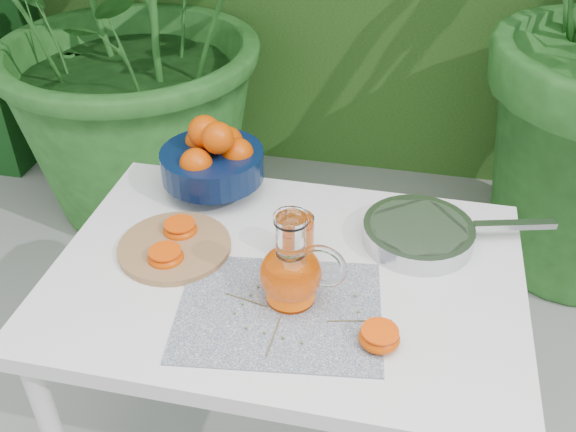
% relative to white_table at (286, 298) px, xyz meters
% --- Properties ---
extents(potted_plant_left, '(2.33, 2.33, 1.76)m').
position_rel_white_table_xyz_m(potted_plant_left, '(-0.84, 1.25, 0.21)').
color(potted_plant_left, '#23561D').
rests_on(potted_plant_left, ground).
extents(white_table, '(1.00, 0.70, 0.75)m').
position_rel_white_table_xyz_m(white_table, '(0.00, 0.00, 0.00)').
color(white_table, white).
rests_on(white_table, ground).
extents(placemat, '(0.44, 0.36, 0.00)m').
position_rel_white_table_xyz_m(placemat, '(0.01, -0.12, 0.08)').
color(placemat, '#0C1B43').
rests_on(placemat, white_table).
extents(cutting_board, '(0.32, 0.32, 0.02)m').
position_rel_white_table_xyz_m(cutting_board, '(-0.26, 0.02, 0.09)').
color(cutting_board, '#9A7645').
rests_on(cutting_board, white_table).
extents(fruit_bowl, '(0.32, 0.32, 0.20)m').
position_rel_white_table_xyz_m(fruit_bowl, '(-0.24, 0.27, 0.17)').
color(fruit_bowl, black).
rests_on(fruit_bowl, white_table).
extents(juice_pitcher, '(0.18, 0.14, 0.20)m').
position_rel_white_table_xyz_m(juice_pitcher, '(0.03, -0.08, 0.16)').
color(juice_pitcher, white).
rests_on(juice_pitcher, white_table).
extents(juice_tumbler, '(0.08, 0.08, 0.10)m').
position_rel_white_table_xyz_m(juice_tumbler, '(0.02, 0.05, 0.13)').
color(juice_tumbler, white).
rests_on(juice_tumbler, white_table).
extents(saute_pan, '(0.46, 0.30, 0.05)m').
position_rel_white_table_xyz_m(saute_pan, '(0.27, 0.16, 0.11)').
color(saute_pan, '#ACADB1').
rests_on(saute_pan, white_table).
extents(orange_halves, '(0.57, 0.33, 0.04)m').
position_rel_white_table_xyz_m(orange_halves, '(-0.10, -0.05, 0.10)').
color(orange_halves, '#DC4B02').
rests_on(orange_halves, white_table).
extents(thyme_sprigs, '(0.34, 0.20, 0.01)m').
position_rel_white_table_xyz_m(thyme_sprigs, '(0.05, -0.14, 0.09)').
color(thyme_sprigs, brown).
rests_on(thyme_sprigs, white_table).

